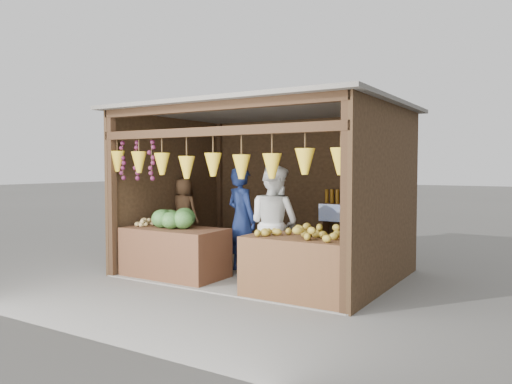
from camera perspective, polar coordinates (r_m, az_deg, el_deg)
ground at (r=8.18m, az=1.05°, el=-9.25°), size 80.00×80.00×0.00m
stall_structure at (r=7.98m, az=0.70°, el=2.49°), size 4.30×3.30×2.66m
back_shelf at (r=8.75m, az=11.32°, el=-2.72°), size 1.25×0.32×1.32m
counter_left at (r=7.92m, az=-9.26°, el=-6.86°), size 1.59×0.85×0.77m
counter_right at (r=6.65m, az=5.22°, el=-8.57°), size 1.47×0.85×0.81m
stool at (r=9.27m, az=-8.21°, el=-6.77°), size 0.36×0.36×0.34m
man_standing at (r=8.12m, az=-1.67°, el=-3.21°), size 0.73×0.60×1.72m
woman_standing at (r=7.45m, az=2.10°, el=-3.65°), size 0.98×0.84×1.75m
vendor_seated at (r=9.18m, az=-8.25°, el=-2.09°), size 0.58×0.38×1.18m
melon_pile at (r=7.89m, az=-9.51°, el=-2.90°), size 1.00×0.50×0.32m
tanfruit_pile at (r=8.23m, az=-12.75°, el=-3.34°), size 0.34×0.40×0.13m
mango_pile at (r=6.50m, az=5.24°, el=-4.24°), size 1.40×0.64×0.22m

